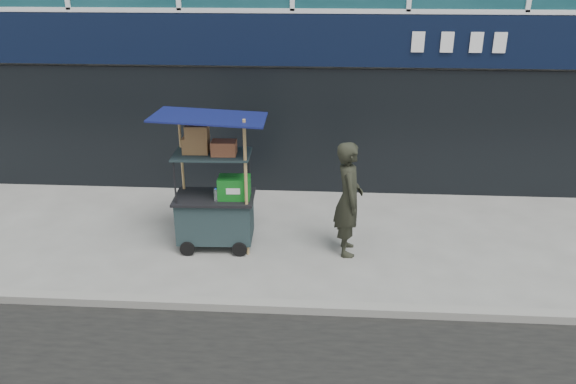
{
  "coord_description": "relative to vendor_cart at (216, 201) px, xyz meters",
  "views": [
    {
      "loc": [
        0.58,
        -6.33,
        4.24
      ],
      "look_at": [
        0.1,
        1.2,
        1.09
      ],
      "focal_mm": 35.0,
      "sensor_mm": 36.0,
      "label": 1
    }
  ],
  "objects": [
    {
      "name": "vendor_man",
      "position": [
        2.05,
        -0.07,
        0.12
      ],
      "size": [
        0.47,
        0.68,
        1.79
      ],
      "primitive_type": "imported",
      "rotation": [
        0.0,
        0.0,
        1.63
      ],
      "color": "black",
      "rests_on": "ground"
    },
    {
      "name": "ground",
      "position": [
        1.05,
        -1.54,
        -0.77
      ],
      "size": [
        80.0,
        80.0,
        0.0
      ],
      "primitive_type": "plane",
      "color": "slate",
      "rests_on": "ground"
    },
    {
      "name": "curb",
      "position": [
        1.05,
        -1.74,
        -0.71
      ],
      "size": [
        80.0,
        0.18,
        0.12
      ],
      "primitive_type": "cube",
      "color": "gray",
      "rests_on": "ground"
    },
    {
      "name": "vendor_cart",
      "position": [
        0.0,
        0.0,
        0.0
      ],
      "size": [
        1.67,
        1.21,
        2.2
      ],
      "rotation": [
        0.0,
        0.0,
        0.04
      ],
      "color": "#1B2B2F",
      "rests_on": "ground"
    }
  ]
}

